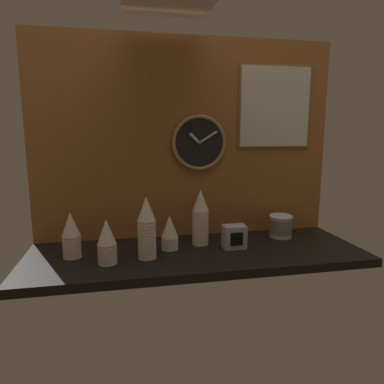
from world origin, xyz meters
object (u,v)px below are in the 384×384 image
cup_stack_left (107,241)px  wall_clock (199,143)px  cup_stack_center_right (200,217)px  cup_stack_center_left (147,228)px  napkin_dispenser (234,237)px  cup_stack_center (170,232)px  bowl_stack_far_right (281,225)px  cup_stack_far_left (71,235)px  menu_board (275,107)px

cup_stack_left → wall_clock: size_ratio=0.67×
cup_stack_center_right → cup_stack_center_left: 0.31m
cup_stack_left → napkin_dispenser: bearing=7.8°
cup_stack_center → bowl_stack_far_right: 0.62m
bowl_stack_far_right → napkin_dispenser: bearing=-157.5°
cup_stack_center_left → napkin_dispenser: (0.43, 0.05, -0.08)m
cup_stack_center_right → bowl_stack_far_right: bearing=4.2°
cup_stack_left → cup_stack_center_right: bearing=21.2°
cup_stack_center → wall_clock: 0.50m
cup_stack_far_left → menu_board: size_ratio=0.47×
menu_board → napkin_dispenser: bearing=-140.1°
napkin_dispenser → cup_stack_center_left: bearing=-173.4°
wall_clock → menu_board: (0.43, 0.01, 0.19)m
cup_stack_center_left → napkin_dispenser: cup_stack_center_left is taller
cup_stack_center → cup_stack_left: 0.32m
cup_stack_left → bowl_stack_far_right: 0.93m
cup_stack_far_left → cup_stack_center_left: bearing=-12.3°
cup_stack_far_left → menu_board: 1.24m
cup_stack_center → napkin_dispenser: 0.32m
cup_stack_far_left → wall_clock: wall_clock is taller
cup_stack_center_left → wall_clock: wall_clock is taller
cup_stack_left → bowl_stack_far_right: cup_stack_left is taller
cup_stack_left → menu_board: size_ratio=0.44×
cup_stack_center_right → cup_stack_far_left: bearing=-173.6°
wall_clock → napkin_dispenser: bearing=-62.7°
cup_stack_center → cup_stack_center_right: (0.16, 0.04, 0.06)m
cup_stack_center → napkin_dispenser: bearing=-8.7°
bowl_stack_far_right → cup_stack_center_left: bearing=-166.5°
cup_stack_center_left → cup_stack_left: bearing=-169.2°
wall_clock → menu_board: menu_board is taller
cup_stack_far_left → wall_clock: bearing=18.9°
cup_stack_left → cup_stack_center_left: 0.18m
cup_stack_center_left → bowl_stack_far_right: (0.73, 0.18, -0.08)m
cup_stack_center_left → wall_clock: size_ratio=0.96×
cup_stack_left → wall_clock: bearing=34.2°
cup_stack_center → menu_board: 0.89m
cup_stack_center → cup_stack_far_left: 0.45m
cup_stack_left → wall_clock: (0.48, 0.33, 0.41)m
cup_stack_center_left → napkin_dispenser: 0.44m
wall_clock → menu_board: size_ratio=0.65×
bowl_stack_far_right → cup_stack_far_left: bearing=-174.5°
cup_stack_center_right → wall_clock: (0.02, 0.15, 0.37)m
wall_clock → bowl_stack_far_right: bearing=-15.2°
cup_stack_far_left → wall_clock: size_ratio=0.72×
menu_board → bowl_stack_far_right: bearing=-88.4°
cup_stack_far_left → cup_stack_center: bearing=3.1°
cup_stack_left → wall_clock: 0.71m
wall_clock → cup_stack_center_left: bearing=-136.1°
cup_stack_far_left → cup_stack_center_right: bearing=6.4°
cup_stack_center_right → bowl_stack_far_right: size_ratio=2.25×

